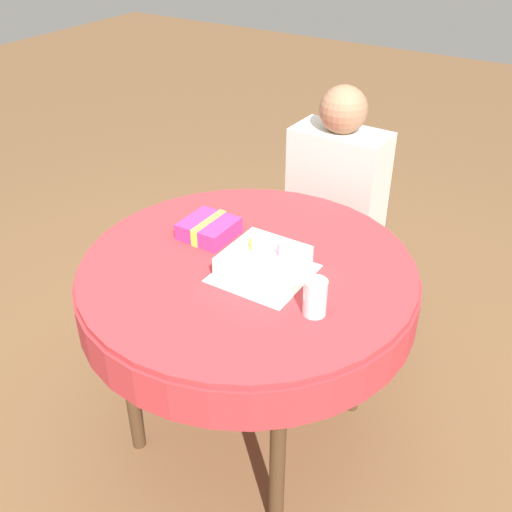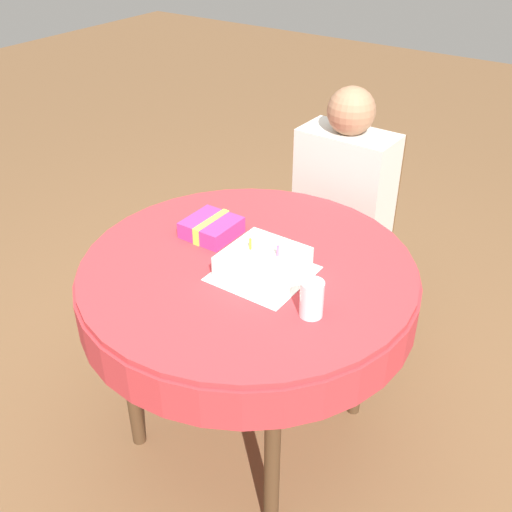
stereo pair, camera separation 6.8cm
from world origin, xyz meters
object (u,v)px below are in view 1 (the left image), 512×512
Objects in this scene: chair at (341,225)px; gift_box at (209,228)px; birthday_cake at (264,263)px; drinking_glass at (315,297)px; person at (335,194)px.

chair is 5.28× the size of gift_box.
drinking_glass is (0.23, -0.09, 0.02)m from birthday_cake.
birthday_cake is 1.31× the size of gift_box.
person reaches higher than gift_box.
drinking_glass is (0.35, -0.87, 0.14)m from person.
birthday_cake is at bearing -80.99° from chair.
person is 6.52× the size of gift_box.
chair is at bearing 109.90° from drinking_glass.
drinking_glass is 0.55m from gift_box.
birthday_cake is (0.12, -0.86, 0.32)m from chair.
birthday_cake is at bearing 157.78° from drinking_glass.
chair reaches higher than drinking_glass.
chair is 0.22m from person.
chair is 0.93m from birthday_cake.
chair is at bearing 90.00° from person.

